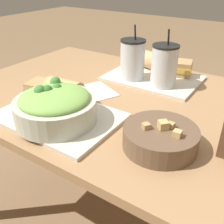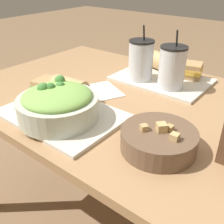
# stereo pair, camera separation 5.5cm
# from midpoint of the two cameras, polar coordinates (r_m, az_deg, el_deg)

# --- Properties ---
(dining_table) EXTENTS (1.50, 0.86, 0.71)m
(dining_table) POSITION_cam_midpoint_polar(r_m,az_deg,el_deg) (1.01, 4.97, -2.43)
(dining_table) COLOR #A37A51
(dining_table) RESTS_ON ground_plane
(tray_near) EXTENTS (0.39, 0.28, 0.01)m
(tray_near) POSITION_cam_midpoint_polar(r_m,az_deg,el_deg) (0.89, -13.33, -0.98)
(tray_near) COLOR beige
(tray_near) RESTS_ON dining_table
(tray_far) EXTENTS (0.39, 0.28, 0.01)m
(tray_far) POSITION_cam_midpoint_polar(r_m,az_deg,el_deg) (1.18, 7.53, 7.32)
(tray_far) COLOR beige
(tray_far) RESTS_ON dining_table
(salad_bowl) EXTENTS (0.25, 0.25, 0.12)m
(salad_bowl) POSITION_cam_midpoint_polar(r_m,az_deg,el_deg) (0.83, -14.11, 1.32)
(salad_bowl) COLOR beige
(salad_bowl) RESTS_ON tray_near
(soup_bowl) EXTENTS (0.21, 0.21, 0.08)m
(soup_bowl) POSITION_cam_midpoint_polar(r_m,az_deg,el_deg) (0.72, 8.31, -5.44)
(soup_bowl) COLOR brown
(soup_bowl) RESTS_ON dining_table
(sandwich_near) EXTENTS (0.14, 0.11, 0.06)m
(sandwich_near) POSITION_cam_midpoint_polar(r_m,az_deg,el_deg) (0.99, -15.92, 4.50)
(sandwich_near) COLOR tan
(sandwich_near) RESTS_ON tray_near
(baguette_near) EXTENTS (0.14, 0.09, 0.08)m
(baguette_near) POSITION_cam_midpoint_polar(r_m,az_deg,el_deg) (0.96, -11.95, 4.66)
(baguette_near) COLOR tan
(baguette_near) RESTS_ON tray_near
(sandwich_far) EXTENTS (0.14, 0.12, 0.06)m
(sandwich_far) POSITION_cam_midpoint_polar(r_m,az_deg,el_deg) (1.21, 12.90, 9.36)
(sandwich_far) COLOR tan
(sandwich_far) RESTS_ON tray_far
(baguette_far) EXTENTS (0.15, 0.11, 0.08)m
(baguette_far) POSITION_cam_midpoint_polar(r_m,az_deg,el_deg) (1.27, 7.09, 11.13)
(baguette_far) COLOR tan
(baguette_far) RESTS_ON tray_far
(drink_cup_dark) EXTENTS (0.10, 0.10, 0.23)m
(drink_cup_dark) POSITION_cam_midpoint_polar(r_m,az_deg,el_deg) (1.13, 3.05, 11.10)
(drink_cup_dark) COLOR silver
(drink_cup_dark) RESTS_ON tray_far
(drink_cup_red) EXTENTS (0.10, 0.10, 0.23)m
(drink_cup_red) POSITION_cam_midpoint_polar(r_m,az_deg,el_deg) (1.07, 9.72, 9.63)
(drink_cup_red) COLOR silver
(drink_cup_red) RESTS_ON tray_far
(napkin_folded) EXTENTS (0.20, 0.18, 0.00)m
(napkin_folded) POSITION_cam_midpoint_polar(r_m,az_deg,el_deg) (1.06, -4.80, 4.55)
(napkin_folded) COLOR silver
(napkin_folded) RESTS_ON dining_table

